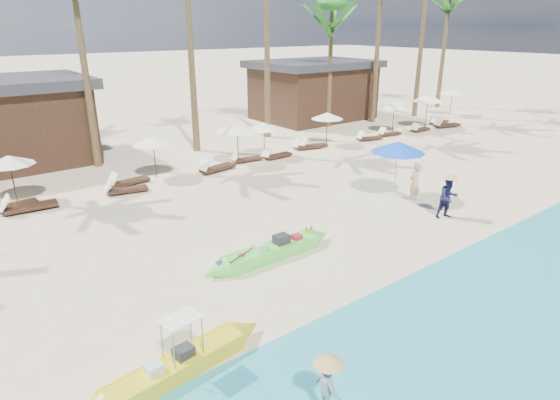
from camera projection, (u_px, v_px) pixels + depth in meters
ground at (343, 246)px, 15.19m from camera, size 240.00×240.00×0.00m
wet_sand_strip at (488, 318)px, 11.47m from camera, size 240.00×4.50×0.01m
green_canoe at (271, 251)px, 14.35m from camera, size 5.20×0.73×0.66m
yellow_canoe at (176, 367)px, 9.52m from camera, size 4.93×0.99×1.28m
tourist at (415, 182)px, 18.82m from camera, size 0.62×0.43×1.61m
vendor_green at (448, 197)px, 17.17m from camera, size 0.95×0.86×1.60m
vendor_yellow at (328, 385)px, 8.33m from camera, size 0.44×0.72×1.07m
blue_umbrella at (398, 147)px, 18.81m from camera, size 2.20×2.20×2.37m
lounger_3_right at (10, 205)px, 18.12m from camera, size 1.85×0.72×0.61m
resort_parasol_4 at (9, 160)px, 18.34m from camera, size 1.91×1.91×1.96m
lounger_4_left at (26, 206)px, 17.94m from camera, size 2.05×0.77×0.68m
lounger_4_right at (124, 189)px, 19.90m from camera, size 1.84×0.89×0.60m
resort_parasol_5 at (153, 141)px, 21.44m from camera, size 1.91×1.91×1.97m
lounger_5_left at (127, 181)px, 20.90m from camera, size 1.88×0.74×0.62m
resort_parasol_6 at (237, 128)px, 23.44m from camera, size 2.07×2.07×2.13m
lounger_6_left at (215, 167)px, 22.87m from camera, size 2.04×0.91×0.67m
lounger_6_right at (245, 159)px, 24.50m from camera, size 1.70×0.73×0.56m
resort_parasol_7 at (264, 126)px, 24.87m from camera, size 1.84×1.84×1.89m
lounger_7_left at (276, 155)px, 25.14m from camera, size 1.75×0.57×0.59m
lounger_7_right at (306, 146)px, 27.02m from camera, size 1.77×0.97×0.58m
resort_parasol_8 at (327, 116)px, 27.42m from camera, size 1.90×1.90×1.96m
lounger_8_left at (313, 145)px, 27.32m from camera, size 1.69×0.90×0.55m
resort_parasol_9 at (394, 105)px, 30.76m from camera, size 1.96×1.96×2.02m
lounger_9_left at (368, 137)px, 29.10m from camera, size 1.74×0.95×0.57m
lounger_9_right at (389, 133)px, 30.32m from camera, size 1.67×0.76×0.55m
resort_parasol_10 at (428, 98)px, 32.10m from camera, size 2.20×2.20×2.27m
lounger_10_left at (420, 129)px, 31.57m from camera, size 1.61×0.50×0.55m
lounger_10_right at (446, 124)px, 32.78m from camera, size 2.06×1.10×0.67m
resort_parasol_11 at (453, 92)px, 36.70m from camera, size 1.99×1.99×2.05m
lounger_11_left at (438, 122)px, 33.86m from camera, size 1.82×0.64×0.61m
palm_6 at (332, 20)px, 30.83m from camera, size 2.08×2.08×8.51m
palm_9 at (449, 8)px, 38.32m from camera, size 2.08×2.08×9.82m
pavilion_east at (313, 89)px, 35.41m from camera, size 8.80×6.60×4.30m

